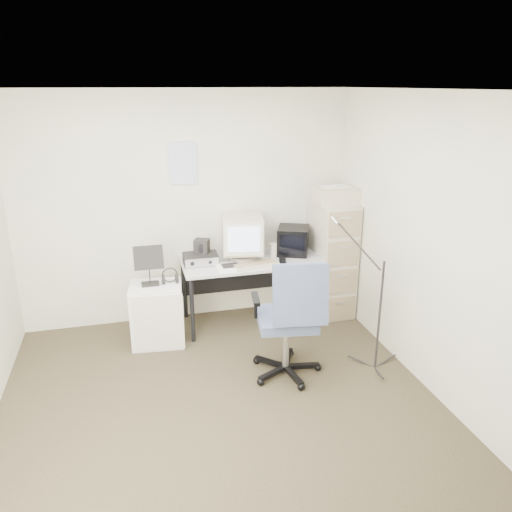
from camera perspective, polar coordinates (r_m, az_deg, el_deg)
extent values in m
cube|color=#2E2314|center=(4.36, -3.96, -16.67)|extent=(3.60, 3.60, 0.01)
cube|color=white|center=(3.54, -4.93, 18.42)|extent=(3.60, 3.60, 0.01)
cube|color=beige|center=(5.47, -7.91, 5.31)|extent=(3.60, 0.02, 2.50)
cube|color=beige|center=(2.21, 4.69, -16.67)|extent=(3.60, 0.02, 2.50)
cube|color=beige|center=(4.43, 19.12, 1.13)|extent=(0.02, 3.60, 2.50)
cube|color=white|center=(5.36, -8.35, 10.46)|extent=(0.30, 0.02, 0.44)
cube|color=beige|center=(5.75, 8.60, -0.29)|extent=(0.40, 0.60, 1.30)
cube|color=beige|center=(5.50, 9.20, 6.81)|extent=(0.46, 0.32, 0.18)
cube|color=silver|center=(5.53, -0.53, -4.02)|extent=(1.50, 0.70, 0.73)
cube|color=beige|center=(5.38, -1.54, 2.08)|extent=(0.50, 0.51, 0.47)
cube|color=black|center=(5.59, 4.26, 1.80)|extent=(0.44, 0.45, 0.30)
cube|color=beige|center=(5.49, 1.99, 0.71)|extent=(0.09, 0.09, 0.15)
cube|color=beige|center=(5.22, -0.10, -1.01)|extent=(0.52, 0.27, 0.03)
cube|color=black|center=(5.33, 3.03, -0.54)|extent=(0.10, 0.14, 0.04)
cube|color=black|center=(5.31, -6.36, -0.32)|extent=(0.37, 0.26, 0.10)
cube|color=black|center=(5.31, -6.23, 1.12)|extent=(0.19, 0.19, 0.15)
cube|color=white|center=(5.17, -3.39, -1.28)|extent=(0.21, 0.29, 0.02)
cube|color=beige|center=(5.90, 5.90, -4.50)|extent=(0.24, 0.42, 0.37)
cube|color=#444E65|center=(4.48, 3.50, -6.94)|extent=(0.76, 0.76, 1.15)
cube|color=silver|center=(5.21, -11.23, -6.54)|extent=(0.55, 0.46, 0.64)
cube|color=black|center=(5.03, -12.14, -1.00)|extent=(0.31, 0.21, 0.42)
torus|color=black|center=(5.08, -9.80, -2.50)|extent=(0.20, 0.20, 0.03)
cylinder|color=black|center=(4.65, 14.09, -4.86)|extent=(0.03, 0.03, 1.39)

